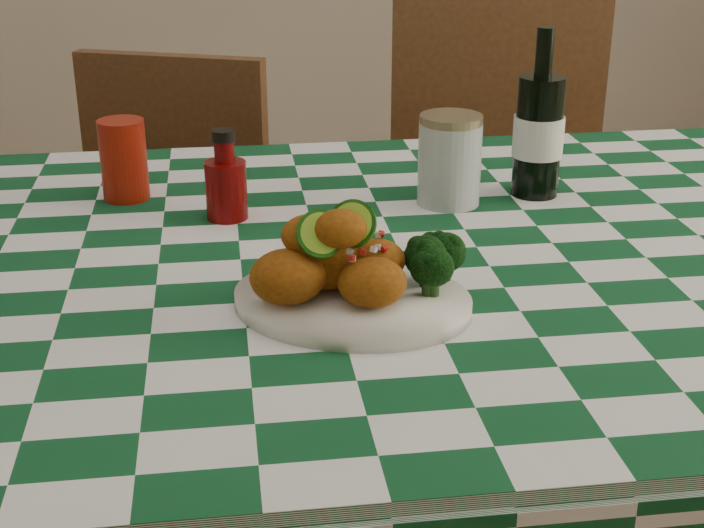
{
  "coord_description": "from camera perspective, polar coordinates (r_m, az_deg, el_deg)",
  "views": [
    {
      "loc": [
        -0.12,
        -1.15,
        1.27
      ],
      "look_at": [
        0.02,
        -0.16,
        0.84
      ],
      "focal_mm": 50.0,
      "sensor_mm": 36.0,
      "label": 1
    }
  ],
  "objects": [
    {
      "name": "ketchup_bottle",
      "position": [
        1.37,
        -7.37,
        5.17
      ],
      "size": [
        0.07,
        0.07,
        0.13
      ],
      "primitive_type": null,
      "rotation": [
        0.0,
        0.0,
        -0.26
      ],
      "color": "#5D0404",
      "rests_on": "dining_table"
    },
    {
      "name": "red_tumbler",
      "position": [
        1.48,
        -13.14,
        5.92
      ],
      "size": [
        0.08,
        0.08,
        0.12
      ],
      "primitive_type": "cylinder",
      "rotation": [
        0.0,
        0.0,
        0.12
      ],
      "color": "maroon",
      "rests_on": "dining_table"
    },
    {
      "name": "dining_table",
      "position": [
        1.45,
        -1.63,
        -13.98
      ],
      "size": [
        1.66,
        1.06,
        0.79
      ],
      "primitive_type": null,
      "color": "#0E4723",
      "rests_on": "ground"
    },
    {
      "name": "plate",
      "position": [
        1.11,
        0.0,
        -2.19
      ],
      "size": [
        0.33,
        0.3,
        0.02
      ],
      "primitive_type": null,
      "rotation": [
        0.0,
        0.0,
        -0.39
      ],
      "color": "white",
      "rests_on": "dining_table"
    },
    {
      "name": "fried_chicken_pile",
      "position": [
        1.08,
        -0.74,
        0.64
      ],
      "size": [
        0.16,
        0.12,
        0.1
      ],
      "primitive_type": null,
      "color": "#93500E",
      "rests_on": "plate"
    },
    {
      "name": "wooden_chair_right",
      "position": [
        2.08,
        8.38,
        1.31
      ],
      "size": [
        0.55,
        0.57,
        1.01
      ],
      "primitive_type": null,
      "rotation": [
        0.0,
        0.0,
        -0.21
      ],
      "color": "#472814",
      "rests_on": "ground"
    },
    {
      "name": "beer_bottle",
      "position": [
        1.47,
        10.88,
        8.6
      ],
      "size": [
        0.08,
        0.08,
        0.25
      ],
      "primitive_type": null,
      "rotation": [
        0.0,
        0.0,
        0.0
      ],
      "color": "black",
      "rests_on": "dining_table"
    },
    {
      "name": "broccoli_side",
      "position": [
        1.12,
        5.12,
        0.25
      ],
      "size": [
        0.08,
        0.08,
        0.06
      ],
      "primitive_type": null,
      "color": "black",
      "rests_on": "plate"
    },
    {
      "name": "mason_jar",
      "position": [
        1.43,
        5.7,
        6.05
      ],
      "size": [
        0.11,
        0.11,
        0.13
      ],
      "primitive_type": null,
      "rotation": [
        0.0,
        0.0,
        0.22
      ],
      "color": "#B2BCBA",
      "rests_on": "dining_table"
    },
    {
      "name": "wooden_chair_left",
      "position": [
        2.03,
        -11.82,
        -1.52
      ],
      "size": [
        0.53,
        0.54,
        0.88
      ],
      "primitive_type": null,
      "rotation": [
        0.0,
        0.0,
        -0.37
      ],
      "color": "#472814",
      "rests_on": "ground"
    }
  ]
}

